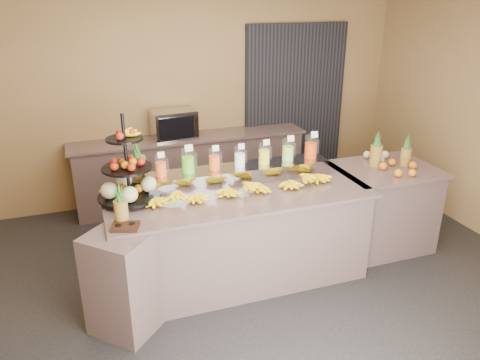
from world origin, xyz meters
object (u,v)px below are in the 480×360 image
fruit_stand (132,178)px  oven_warmer (174,124)px  condiment_caddy (125,226)px  right_fruit_pile (394,162)px  pitcher_tray (240,173)px  banana_heap (242,186)px

fruit_stand → oven_warmer: (0.75, 1.78, -0.02)m
condiment_caddy → right_fruit_pile: right_fruit_pile is taller
pitcher_tray → condiment_caddy: (-1.20, -0.66, -0.06)m
banana_heap → condiment_caddy: banana_heap is taller
pitcher_tray → banana_heap: bearing=-104.7°
pitcher_tray → condiment_caddy: 1.37m
condiment_caddy → right_fruit_pile: 2.90m
oven_warmer → right_fruit_pile: bearing=-47.7°
right_fruit_pile → oven_warmer: (-1.98, 1.89, 0.11)m
banana_heap → pitcher_tray: bearing=75.3°
fruit_stand → right_fruit_pile: fruit_stand is taller
pitcher_tray → fruit_stand: fruit_stand is taller
condiment_caddy → pitcher_tray: bearing=28.7°
banana_heap → right_fruit_pile: right_fruit_pile is taller
pitcher_tray → oven_warmer: (-0.31, 1.67, 0.11)m
banana_heap → fruit_stand: fruit_stand is taller
banana_heap → condiment_caddy: size_ratio=8.50×
right_fruit_pile → condiment_caddy: bearing=-171.4°
fruit_stand → condiment_caddy: bearing=-121.4°
fruit_stand → condiment_caddy: (-0.14, -0.55, -0.19)m
right_fruit_pile → oven_warmer: size_ratio=0.79×
pitcher_tray → fruit_stand: bearing=-173.9°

